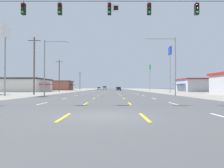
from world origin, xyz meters
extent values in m
plane|color=#4C4C4F|center=(0.00, 66.00, 0.00)|extent=(572.00, 572.00, 0.00)
cube|color=gray|center=(-24.75, 66.00, 0.00)|extent=(28.00, 440.00, 0.01)
cube|color=gray|center=(24.75, 66.00, 0.00)|extent=(28.00, 440.00, 0.01)
cube|color=white|center=(-5.25, 7.00, 0.01)|extent=(0.14, 2.60, 0.01)
cube|color=white|center=(-5.25, 14.50, 0.01)|extent=(0.14, 2.60, 0.01)
cube|color=white|center=(-5.25, 22.00, 0.01)|extent=(0.14, 2.60, 0.01)
cube|color=white|center=(-5.25, 29.50, 0.01)|extent=(0.14, 2.60, 0.01)
cube|color=white|center=(-5.25, 37.00, 0.01)|extent=(0.14, 2.60, 0.01)
cube|color=white|center=(-5.25, 44.50, 0.01)|extent=(0.14, 2.60, 0.01)
cube|color=white|center=(-5.25, 52.00, 0.01)|extent=(0.14, 2.60, 0.01)
cube|color=white|center=(-5.25, 59.50, 0.01)|extent=(0.14, 2.60, 0.01)
cube|color=white|center=(-5.25, 67.00, 0.01)|extent=(0.14, 2.60, 0.01)
cube|color=white|center=(-5.25, 74.50, 0.01)|extent=(0.14, 2.60, 0.01)
cube|color=white|center=(-5.25, 82.00, 0.01)|extent=(0.14, 2.60, 0.01)
cube|color=white|center=(-5.25, 89.50, 0.01)|extent=(0.14, 2.60, 0.01)
cube|color=white|center=(-5.25, 97.00, 0.01)|extent=(0.14, 2.60, 0.01)
cube|color=white|center=(-5.25, 104.50, 0.01)|extent=(0.14, 2.60, 0.01)
cube|color=white|center=(-5.25, 112.00, 0.01)|extent=(0.14, 2.60, 0.01)
cube|color=white|center=(-5.25, 119.50, 0.01)|extent=(0.14, 2.60, 0.01)
cube|color=white|center=(-5.25, 127.00, 0.01)|extent=(0.14, 2.60, 0.01)
cube|color=white|center=(-5.25, 134.50, 0.01)|extent=(0.14, 2.60, 0.01)
cube|color=white|center=(-5.25, 142.00, 0.01)|extent=(0.14, 2.60, 0.01)
cube|color=white|center=(-5.25, 149.50, 0.01)|extent=(0.14, 2.60, 0.01)
cube|color=white|center=(-5.25, 157.00, 0.01)|extent=(0.14, 2.60, 0.01)
cube|color=white|center=(-5.25, 164.50, 0.01)|extent=(0.14, 2.60, 0.01)
cube|color=white|center=(-5.25, 172.00, 0.01)|extent=(0.14, 2.60, 0.01)
cube|color=white|center=(-5.25, 179.50, 0.01)|extent=(0.14, 2.60, 0.01)
cube|color=white|center=(-5.25, 187.00, 0.01)|extent=(0.14, 2.60, 0.01)
cube|color=white|center=(-5.25, 194.50, 0.01)|extent=(0.14, 2.60, 0.01)
cube|color=white|center=(-5.25, 202.00, 0.01)|extent=(0.14, 2.60, 0.01)
cube|color=white|center=(-5.25, 209.50, 0.01)|extent=(0.14, 2.60, 0.01)
cube|color=white|center=(-5.25, 217.00, 0.01)|extent=(0.14, 2.60, 0.01)
cube|color=yellow|center=(-1.75, -0.50, 0.01)|extent=(0.14, 2.60, 0.01)
cube|color=yellow|center=(-1.75, 7.00, 0.01)|extent=(0.14, 2.60, 0.01)
cube|color=yellow|center=(-1.75, 14.50, 0.01)|extent=(0.14, 2.60, 0.01)
cube|color=yellow|center=(-1.75, 22.00, 0.01)|extent=(0.14, 2.60, 0.01)
cube|color=yellow|center=(-1.75, 29.50, 0.01)|extent=(0.14, 2.60, 0.01)
cube|color=yellow|center=(-1.75, 37.00, 0.01)|extent=(0.14, 2.60, 0.01)
cube|color=yellow|center=(-1.75, 44.50, 0.01)|extent=(0.14, 2.60, 0.01)
cube|color=yellow|center=(-1.75, 52.00, 0.01)|extent=(0.14, 2.60, 0.01)
cube|color=yellow|center=(-1.75, 59.50, 0.01)|extent=(0.14, 2.60, 0.01)
cube|color=yellow|center=(-1.75, 67.00, 0.01)|extent=(0.14, 2.60, 0.01)
cube|color=yellow|center=(-1.75, 74.50, 0.01)|extent=(0.14, 2.60, 0.01)
cube|color=yellow|center=(-1.75, 82.00, 0.01)|extent=(0.14, 2.60, 0.01)
cube|color=yellow|center=(-1.75, 89.50, 0.01)|extent=(0.14, 2.60, 0.01)
cube|color=yellow|center=(-1.75, 97.00, 0.01)|extent=(0.14, 2.60, 0.01)
cube|color=yellow|center=(-1.75, 104.50, 0.01)|extent=(0.14, 2.60, 0.01)
cube|color=yellow|center=(-1.75, 112.00, 0.01)|extent=(0.14, 2.60, 0.01)
cube|color=yellow|center=(-1.75, 119.50, 0.01)|extent=(0.14, 2.60, 0.01)
cube|color=yellow|center=(-1.75, 127.00, 0.01)|extent=(0.14, 2.60, 0.01)
cube|color=yellow|center=(-1.75, 134.50, 0.01)|extent=(0.14, 2.60, 0.01)
cube|color=yellow|center=(-1.75, 142.00, 0.01)|extent=(0.14, 2.60, 0.01)
cube|color=yellow|center=(-1.75, 149.50, 0.01)|extent=(0.14, 2.60, 0.01)
cube|color=yellow|center=(-1.75, 157.00, 0.01)|extent=(0.14, 2.60, 0.01)
cube|color=yellow|center=(-1.75, 164.50, 0.01)|extent=(0.14, 2.60, 0.01)
cube|color=yellow|center=(-1.75, 172.00, 0.01)|extent=(0.14, 2.60, 0.01)
cube|color=yellow|center=(-1.75, 179.50, 0.01)|extent=(0.14, 2.60, 0.01)
cube|color=yellow|center=(-1.75, 187.00, 0.01)|extent=(0.14, 2.60, 0.01)
cube|color=yellow|center=(-1.75, 194.50, 0.01)|extent=(0.14, 2.60, 0.01)
cube|color=yellow|center=(-1.75, 202.00, 0.01)|extent=(0.14, 2.60, 0.01)
cube|color=yellow|center=(-1.75, 209.50, 0.01)|extent=(0.14, 2.60, 0.01)
cube|color=yellow|center=(-1.75, 217.00, 0.01)|extent=(0.14, 2.60, 0.01)
cube|color=yellow|center=(1.75, -0.50, 0.01)|extent=(0.14, 2.60, 0.01)
cube|color=yellow|center=(1.75, 7.00, 0.01)|extent=(0.14, 2.60, 0.01)
cube|color=yellow|center=(1.75, 14.50, 0.01)|extent=(0.14, 2.60, 0.01)
cube|color=yellow|center=(1.75, 22.00, 0.01)|extent=(0.14, 2.60, 0.01)
cube|color=yellow|center=(1.75, 29.50, 0.01)|extent=(0.14, 2.60, 0.01)
cube|color=yellow|center=(1.75, 37.00, 0.01)|extent=(0.14, 2.60, 0.01)
cube|color=yellow|center=(1.75, 44.50, 0.01)|extent=(0.14, 2.60, 0.01)
cube|color=yellow|center=(1.75, 52.00, 0.01)|extent=(0.14, 2.60, 0.01)
cube|color=yellow|center=(1.75, 59.50, 0.01)|extent=(0.14, 2.60, 0.01)
cube|color=yellow|center=(1.75, 67.00, 0.01)|extent=(0.14, 2.60, 0.01)
cube|color=yellow|center=(1.75, 74.50, 0.01)|extent=(0.14, 2.60, 0.01)
cube|color=yellow|center=(1.75, 82.00, 0.01)|extent=(0.14, 2.60, 0.01)
cube|color=yellow|center=(1.75, 89.50, 0.01)|extent=(0.14, 2.60, 0.01)
cube|color=yellow|center=(1.75, 97.00, 0.01)|extent=(0.14, 2.60, 0.01)
cube|color=yellow|center=(1.75, 104.50, 0.01)|extent=(0.14, 2.60, 0.01)
cube|color=yellow|center=(1.75, 112.00, 0.01)|extent=(0.14, 2.60, 0.01)
cube|color=yellow|center=(1.75, 119.50, 0.01)|extent=(0.14, 2.60, 0.01)
cube|color=yellow|center=(1.75, 127.00, 0.01)|extent=(0.14, 2.60, 0.01)
cube|color=yellow|center=(1.75, 134.50, 0.01)|extent=(0.14, 2.60, 0.01)
cube|color=yellow|center=(1.75, 142.00, 0.01)|extent=(0.14, 2.60, 0.01)
cube|color=yellow|center=(1.75, 149.50, 0.01)|extent=(0.14, 2.60, 0.01)
cube|color=yellow|center=(1.75, 157.00, 0.01)|extent=(0.14, 2.60, 0.01)
cube|color=yellow|center=(1.75, 164.50, 0.01)|extent=(0.14, 2.60, 0.01)
cube|color=yellow|center=(1.75, 172.00, 0.01)|extent=(0.14, 2.60, 0.01)
cube|color=yellow|center=(1.75, 179.50, 0.01)|extent=(0.14, 2.60, 0.01)
cube|color=yellow|center=(1.75, 187.00, 0.01)|extent=(0.14, 2.60, 0.01)
cube|color=yellow|center=(1.75, 194.50, 0.01)|extent=(0.14, 2.60, 0.01)
cube|color=yellow|center=(1.75, 202.00, 0.01)|extent=(0.14, 2.60, 0.01)
cube|color=yellow|center=(1.75, 209.50, 0.01)|extent=(0.14, 2.60, 0.01)
cube|color=yellow|center=(1.75, 217.00, 0.01)|extent=(0.14, 2.60, 0.01)
cube|color=white|center=(5.25, 7.00, 0.01)|extent=(0.14, 2.60, 0.01)
cube|color=white|center=(5.25, 14.50, 0.01)|extent=(0.14, 2.60, 0.01)
cube|color=white|center=(5.25, 22.00, 0.01)|extent=(0.14, 2.60, 0.01)
cube|color=white|center=(5.25, 29.50, 0.01)|extent=(0.14, 2.60, 0.01)
cube|color=white|center=(5.25, 37.00, 0.01)|extent=(0.14, 2.60, 0.01)
cube|color=white|center=(5.25, 44.50, 0.01)|extent=(0.14, 2.60, 0.01)
cube|color=white|center=(5.25, 52.00, 0.01)|extent=(0.14, 2.60, 0.01)
cube|color=white|center=(5.25, 59.50, 0.01)|extent=(0.14, 2.60, 0.01)
cube|color=white|center=(5.25, 67.00, 0.01)|extent=(0.14, 2.60, 0.01)
cube|color=white|center=(5.25, 74.50, 0.01)|extent=(0.14, 2.60, 0.01)
cube|color=white|center=(5.25, 82.00, 0.01)|extent=(0.14, 2.60, 0.01)
cube|color=white|center=(5.25, 89.50, 0.01)|extent=(0.14, 2.60, 0.01)
cube|color=white|center=(5.25, 97.00, 0.01)|extent=(0.14, 2.60, 0.01)
cube|color=white|center=(5.25, 104.50, 0.01)|extent=(0.14, 2.60, 0.01)
cube|color=white|center=(5.25, 112.00, 0.01)|extent=(0.14, 2.60, 0.01)
cube|color=white|center=(5.25, 119.50, 0.01)|extent=(0.14, 2.60, 0.01)
cube|color=white|center=(5.25, 127.00, 0.01)|extent=(0.14, 2.60, 0.01)
cube|color=white|center=(5.25, 134.50, 0.01)|extent=(0.14, 2.60, 0.01)
cube|color=white|center=(5.25, 142.00, 0.01)|extent=(0.14, 2.60, 0.01)
cube|color=white|center=(5.25, 149.50, 0.01)|extent=(0.14, 2.60, 0.01)
cube|color=white|center=(5.25, 157.00, 0.01)|extent=(0.14, 2.60, 0.01)
cube|color=white|center=(5.25, 164.50, 0.01)|extent=(0.14, 2.60, 0.01)
cube|color=white|center=(5.25, 172.00, 0.01)|extent=(0.14, 2.60, 0.01)
cube|color=white|center=(5.25, 179.50, 0.01)|extent=(0.14, 2.60, 0.01)
cube|color=white|center=(5.25, 187.00, 0.01)|extent=(0.14, 2.60, 0.01)
cube|color=white|center=(5.25, 194.50, 0.01)|extent=(0.14, 2.60, 0.01)
cube|color=white|center=(5.25, 202.00, 0.01)|extent=(0.14, 2.60, 0.01)
cube|color=white|center=(5.25, 209.50, 0.01)|extent=(0.14, 2.60, 0.01)
cube|color=white|center=(5.25, 217.00, 0.01)|extent=(0.14, 2.60, 0.01)
cylinder|color=black|center=(0.00, 7.32, 8.43)|extent=(27.05, 0.04, 0.04)
cube|color=white|center=(0.66, 7.26, 7.84)|extent=(0.60, 0.04, 0.60)
cube|color=black|center=(0.66, 7.24, 7.84)|extent=(0.36, 0.01, 0.36)
cube|color=black|center=(3.38, 7.22, 7.73)|extent=(0.30, 0.34, 0.92)
cylinder|color=black|center=(3.38, 7.22, 8.31)|extent=(0.03, 0.03, 0.24)
sphere|color=#2F0402|center=(3.38, 7.04, 8.01)|extent=(0.20, 0.20, 0.20)
sphere|color=#352202|center=(3.38, 7.04, 7.71)|extent=(0.20, 0.20, 0.20)
sphere|color=green|center=(3.38, 7.04, 7.41)|extent=(0.20, 0.20, 0.20)
cube|color=black|center=(-6.93, 7.22, 7.73)|extent=(0.30, 0.34, 0.92)
cylinder|color=black|center=(-6.93, 7.22, 8.31)|extent=(0.03, 0.03, 0.24)
sphere|color=#2F0402|center=(-6.93, 7.04, 8.01)|extent=(0.20, 0.20, 0.20)
sphere|color=#352202|center=(-6.93, 7.04, 7.71)|extent=(0.20, 0.20, 0.20)
sphere|color=green|center=(-6.93, 7.04, 7.41)|extent=(0.20, 0.20, 0.20)
cube|color=black|center=(7.29, 7.22, 7.73)|extent=(0.30, 0.34, 0.92)
cylinder|color=black|center=(7.29, 7.22, 8.31)|extent=(0.03, 0.03, 0.24)
sphere|color=#2F0402|center=(7.29, 7.04, 8.01)|extent=(0.20, 0.20, 0.20)
sphere|color=#352202|center=(7.29, 7.04, 7.71)|extent=(0.20, 0.20, 0.20)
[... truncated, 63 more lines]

